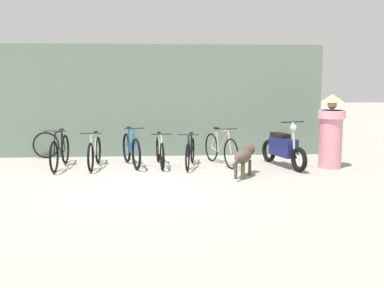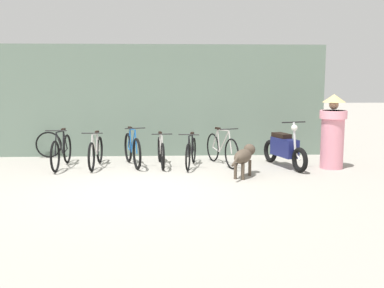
{
  "view_description": "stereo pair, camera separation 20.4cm",
  "coord_description": "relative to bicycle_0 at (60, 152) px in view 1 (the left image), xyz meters",
  "views": [
    {
      "loc": [
        0.41,
        -8.09,
        1.99
      ],
      "look_at": [
        1.04,
        1.18,
        0.65
      ],
      "focal_mm": 42.0,
      "sensor_mm": 36.0,
      "label": 1
    },
    {
      "loc": [
        0.61,
        -8.1,
        1.99
      ],
      "look_at": [
        1.04,
        1.18,
        0.65
      ],
      "focal_mm": 42.0,
      "sensor_mm": 36.0,
      "label": 2
    }
  ],
  "objects": [
    {
      "name": "bicycle_1",
      "position": [
        0.77,
        0.04,
        -0.03
      ],
      "size": [
        0.46,
        1.65,
        0.83
      ],
      "rotation": [
        0.0,
        0.0,
        -1.59
      ],
      "color": "black",
      "rests_on": "ground"
    },
    {
      "name": "bicycle_0",
      "position": [
        0.0,
        0.0,
        0.0
      ],
      "size": [
        0.46,
        1.77,
        0.9
      ],
      "rotation": [
        0.0,
        0.0,
        -1.58
      ],
      "color": "black",
      "rests_on": "ground"
    },
    {
      "name": "stray_dog",
      "position": [
        4.0,
        -1.16,
        0.06
      ],
      "size": [
        0.68,
        1.11,
        0.64
      ],
      "rotation": [
        0.0,
        0.0,
        1.08
      ],
      "color": "#4C3F33",
      "rests_on": "ground"
    },
    {
      "name": "bicycle_2",
      "position": [
        1.59,
        0.14,
        0.01
      ],
      "size": [
        0.59,
        1.62,
        0.92
      ],
      "rotation": [
        0.0,
        0.0,
        -1.28
      ],
      "color": "black",
      "rests_on": "ground"
    },
    {
      "name": "shop_wall_back",
      "position": [
        1.89,
        1.56,
        1.07
      ],
      "size": [
        9.24,
        0.2,
        2.88
      ],
      "color": "slate",
      "rests_on": "ground"
    },
    {
      "name": "motorcycle",
      "position": [
        5.07,
        -0.2,
        0.05
      ],
      "size": [
        0.69,
        1.79,
        1.08
      ],
      "rotation": [
        0.0,
        0.0,
        -1.28
      ],
      "color": "black",
      "rests_on": "ground"
    },
    {
      "name": "person_in_robes",
      "position": [
        6.11,
        -0.37,
        0.48
      ],
      "size": [
        0.76,
        0.76,
        1.67
      ],
      "rotation": [
        0.0,
        0.0,
        3.47
      ],
      "color": "pink",
      "rests_on": "ground"
    },
    {
      "name": "spare_tire_left",
      "position": [
        -0.64,
        1.31,
        -0.03
      ],
      "size": [
        0.67,
        0.05,
        0.67
      ],
      "rotation": [
        0.0,
        0.0,
        -0.02
      ],
      "color": "black",
      "rests_on": "ground"
    },
    {
      "name": "bicycle_4",
      "position": [
        2.95,
        -0.05,
        -0.04
      ],
      "size": [
        0.46,
        1.59,
        0.8
      ],
      "rotation": [
        0.0,
        0.0,
        -1.75
      ],
      "color": "black",
      "rests_on": "ground"
    },
    {
      "name": "ground_plane",
      "position": [
        1.89,
        -2.09,
        -0.37
      ],
      "size": [
        60.0,
        60.0,
        0.0
      ],
      "primitive_type": "plane",
      "color": "#9E998E"
    },
    {
      "name": "bicycle_5",
      "position": [
        3.68,
        0.13,
        0.01
      ],
      "size": [
        0.63,
        1.65,
        0.9
      ],
      "rotation": [
        0.0,
        0.0,
        -1.25
      ],
      "color": "black",
      "rests_on": "ground"
    },
    {
      "name": "bicycle_3",
      "position": [
        2.26,
        0.12,
        -0.04
      ],
      "size": [
        0.46,
        1.65,
        0.79
      ],
      "rotation": [
        0.0,
        0.0,
        -1.48
      ],
      "color": "black",
      "rests_on": "ground"
    }
  ]
}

